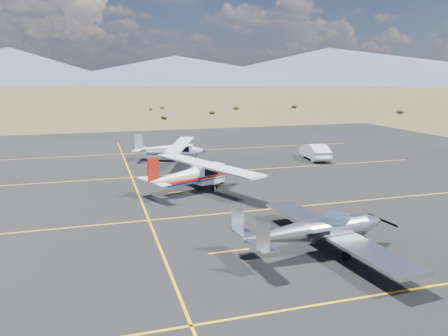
{
  "coord_description": "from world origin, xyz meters",
  "views": [
    {
      "loc": [
        -8.65,
        -21.56,
        7.97
      ],
      "look_at": [
        -0.06,
        7.16,
        1.6
      ],
      "focal_mm": 35.0,
      "sensor_mm": 36.0,
      "label": 1
    }
  ],
  "objects": [
    {
      "name": "sedan",
      "position": [
        11.65,
        15.64,
        0.78
      ],
      "size": [
        2.21,
        4.83,
        1.54
      ],
      "primitive_type": "imported",
      "rotation": [
        0.0,
        0.0,
        3.01
      ],
      "color": "white",
      "rests_on": "apron"
    },
    {
      "name": "aircraft_plain",
      "position": [
        -1.82,
        19.14,
        1.1
      ],
      "size": [
        6.85,
        9.64,
        2.48
      ],
      "rotation": [
        0.0,
        0.0,
        -0.35
      ],
      "color": "white",
      "rests_on": "apron"
    },
    {
      "name": "apron",
      "position": [
        0.0,
        7.0,
        0.0
      ],
      "size": [
        72.0,
        72.0,
        0.02
      ],
      "primitive_type": "cube",
      "color": "black",
      "rests_on": "ground"
    },
    {
      "name": "ground",
      "position": [
        0.0,
        0.0,
        0.0
      ],
      "size": [
        1600.0,
        1600.0,
        0.0
      ],
      "primitive_type": "plane",
      "color": "#383D1C",
      "rests_on": "ground"
    },
    {
      "name": "aircraft_cessna",
      "position": [
        -2.09,
        7.67,
        1.21
      ],
      "size": [
        7.83,
        10.44,
        2.73
      ],
      "rotation": [
        0.0,
        0.0,
        0.41
      ],
      "color": "white",
      "rests_on": "apron"
    },
    {
      "name": "aircraft_low_wing",
      "position": [
        0.96,
        -4.67,
        1.05
      ],
      "size": [
        7.33,
        10.17,
        2.2
      ],
      "rotation": [
        0.0,
        0.0,
        0.1
      ],
      "color": "#B9BCC1",
      "rests_on": "apron"
    }
  ]
}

